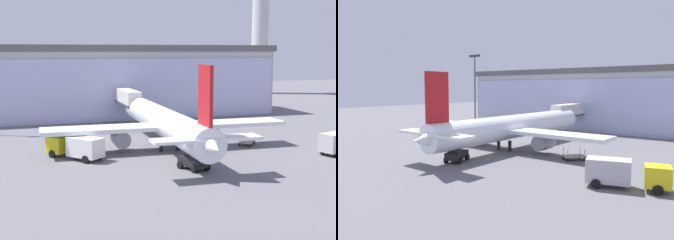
% 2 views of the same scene
% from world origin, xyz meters
% --- Properties ---
extents(ground, '(240.00, 240.00, 0.00)m').
position_xyz_m(ground, '(0.00, 0.00, 0.00)').
color(ground, slate).
extents(terminal_building, '(61.08, 16.34, 13.41)m').
position_xyz_m(terminal_building, '(0.00, 36.14, 6.71)').
color(terminal_building, '#B3B3B3').
rests_on(terminal_building, ground).
extents(jet_bridge, '(2.65, 13.32, 5.98)m').
position_xyz_m(jet_bridge, '(-0.41, 25.35, 4.60)').
color(jet_bridge, silver).
rests_on(jet_bridge, ground).
extents(control_tower, '(8.00, 8.00, 41.27)m').
position_xyz_m(control_tower, '(48.25, 71.75, 23.52)').
color(control_tower, silver).
rests_on(control_tower, ground).
extents(airplane, '(31.02, 36.26, 11.08)m').
position_xyz_m(airplane, '(0.60, 4.54, 3.31)').
color(airplane, white).
rests_on(airplane, ground).
extents(catering_truck, '(6.47, 6.94, 2.65)m').
position_xyz_m(catering_truck, '(-10.88, 1.64, 1.47)').
color(catering_truck, yellow).
rests_on(catering_truck, ground).
extents(baggage_cart, '(3.02, 3.18, 1.50)m').
position_xyz_m(baggage_cart, '(11.54, 3.34, 0.50)').
color(baggage_cart, '#9E998C').
rests_on(baggage_cart, ground).
extents(pushback_tug, '(3.10, 3.63, 2.30)m').
position_xyz_m(pushback_tug, '(0.56, -6.77, 0.97)').
color(pushback_tug, black).
rests_on(pushback_tug, ground).
extents(safety_cone_nose, '(0.36, 0.36, 0.55)m').
position_xyz_m(safety_cone_nose, '(1.97, -1.90, 0.28)').
color(safety_cone_nose, orange).
rests_on(safety_cone_nose, ground).
extents(safety_cone_wingtip, '(0.36, 0.36, 0.55)m').
position_xyz_m(safety_cone_wingtip, '(-11.87, 5.58, 0.28)').
color(safety_cone_wingtip, orange).
rests_on(safety_cone_wingtip, ground).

